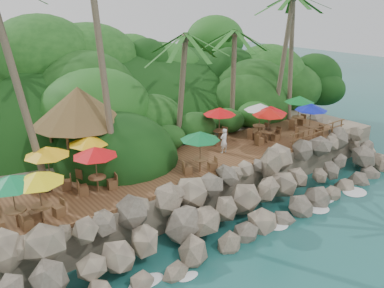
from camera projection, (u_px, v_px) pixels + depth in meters
ground at (263, 237)px, 20.92m from camera, size 140.00×140.00×0.00m
land_base at (116, 138)px, 32.44m from camera, size 32.00×25.20×2.10m
jungle_hill at (80, 128)px, 38.36m from camera, size 44.80×28.00×15.40m
seawall at (237, 202)px, 22.01m from camera, size 29.00×4.00×2.30m
terrace at (192, 162)px, 24.62m from camera, size 26.00×5.00×0.20m
jungle_foliage at (123, 154)px, 32.05m from camera, size 44.00×16.00×12.00m
foam_line at (259, 234)px, 21.13m from camera, size 25.20×0.80×0.06m
palapa at (79, 105)px, 23.37m from camera, size 5.49×5.49×4.60m
dining_clusters at (195, 129)px, 23.87m from camera, size 23.42×5.46×2.45m
railing at (319, 132)px, 28.02m from camera, size 6.10×0.10×1.00m
waiter at (224, 141)px, 25.63m from camera, size 0.62×0.43×1.62m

